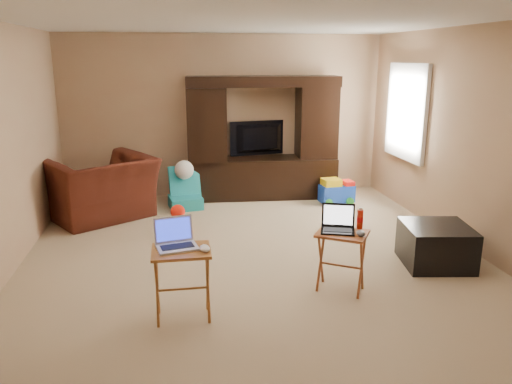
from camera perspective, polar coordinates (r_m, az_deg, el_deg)
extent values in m
plane|color=tan|center=(5.60, -0.34, -7.39)|extent=(5.50, 5.50, 0.00)
plane|color=silver|center=(5.19, -0.39, 19.04)|extent=(5.50, 5.50, 0.00)
plane|color=tan|center=(7.95, -3.60, 8.64)|extent=(5.00, 0.00, 5.00)
plane|color=tan|center=(2.66, 9.27, -4.82)|extent=(5.00, 0.00, 5.00)
plane|color=tan|center=(6.17, 23.34, 5.54)|extent=(0.00, 5.50, 5.50)
plane|color=white|center=(7.47, 16.94, 8.77)|extent=(0.00, 1.20, 1.20)
cube|color=white|center=(7.47, 16.80, 8.77)|extent=(0.06, 1.14, 1.34)
cube|color=black|center=(7.76, 0.76, 6.19)|extent=(2.33, 0.73, 1.88)
imported|color=black|center=(7.94, 0.53, 6.11)|extent=(0.96, 0.28, 0.55)
imported|color=#44170E|center=(7.12, -17.31, 0.41)|extent=(1.70, 1.65, 0.84)
cube|color=black|center=(5.67, 19.88, -5.73)|extent=(0.77, 0.77, 0.43)
cube|color=#A35E27|center=(4.28, -8.40, -10.41)|extent=(0.48, 0.39, 0.62)
cube|color=#A04D26|center=(4.80, 9.69, -7.85)|extent=(0.57, 0.55, 0.58)
cube|color=silver|center=(4.15, -9.05, -4.85)|extent=(0.37, 0.33, 0.24)
cube|color=black|center=(4.66, 9.37, -3.12)|extent=(0.37, 0.34, 0.24)
ellipsoid|color=white|center=(4.09, -5.88, -6.42)|extent=(0.10, 0.14, 0.05)
ellipsoid|color=#3F3F44|center=(4.62, 11.88, -4.65)|extent=(0.10, 0.13, 0.05)
cylinder|color=red|center=(4.80, 11.80, -3.07)|extent=(0.06, 0.06, 0.18)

